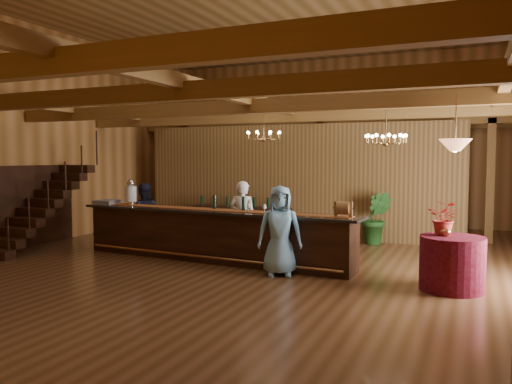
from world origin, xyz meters
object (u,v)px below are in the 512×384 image
at_px(beverage_dispenser, 131,193).
at_px(bartender, 243,218).
at_px(chandelier_left, 264,135).
at_px(guest, 280,231).
at_px(raffle_drum, 343,208).
at_px(chandelier_right, 386,139).
at_px(backbar_shelf, 241,221).
at_px(staff_second, 144,216).
at_px(pendant_lamp, 455,145).
at_px(round_table, 452,263).
at_px(tasting_bar, 212,235).
at_px(floor_plant, 376,218).

height_order(beverage_dispenser, bartender, beverage_dispenser).
distance_m(chandelier_left, guest, 2.87).
height_order(beverage_dispenser, raffle_drum, beverage_dispenser).
xyz_separation_m(chandelier_left, chandelier_right, (2.77, -0.38, -0.13)).
distance_m(backbar_shelf, staff_second, 3.01).
relative_size(chandelier_right, pendant_lamp, 0.89).
bearing_deg(round_table, tasting_bar, 173.66).
distance_m(tasting_bar, guest, 1.95).
relative_size(round_table, floor_plant, 0.78).
distance_m(tasting_bar, raffle_drum, 2.98).
bearing_deg(round_table, guest, -177.04).
xyz_separation_m(chandelier_right, pendant_lamp, (1.32, -1.34, -0.17)).
xyz_separation_m(tasting_bar, raffle_drum, (2.89, -0.24, 0.71)).
height_order(beverage_dispenser, floor_plant, beverage_dispenser).
height_order(beverage_dispenser, guest, beverage_dispenser).
relative_size(bartender, floor_plant, 1.26).
bearing_deg(raffle_drum, beverage_dispenser, 175.00).
distance_m(pendant_lamp, floor_plant, 4.70).
xyz_separation_m(chandelier_left, floor_plant, (2.16, 2.19, -2.03)).
xyz_separation_m(guest, floor_plant, (1.05, 4.07, -0.17)).
relative_size(tasting_bar, floor_plant, 4.91).
bearing_deg(raffle_drum, chandelier_right, 61.37).
bearing_deg(chandelier_right, tasting_bar, -166.81).
bearing_deg(tasting_bar, guest, -17.01).
distance_m(beverage_dispenser, round_table, 7.16).
bearing_deg(pendant_lamp, chandelier_left, 157.19).
height_order(raffle_drum, pendant_lamp, pendant_lamp).
relative_size(backbar_shelf, bartender, 1.73).
relative_size(chandelier_left, floor_plant, 0.60).
height_order(raffle_drum, chandelier_left, chandelier_left).
xyz_separation_m(raffle_drum, backbar_shelf, (-3.78, 3.56, -0.85)).
distance_m(beverage_dispenser, staff_second, 0.73).
relative_size(tasting_bar, chandelier_left, 8.20).
bearing_deg(chandelier_left, bartender, -121.27).
height_order(round_table, chandelier_right, chandelier_right).
distance_m(round_table, guest, 3.02).
bearing_deg(raffle_drum, pendant_lamp, -8.58).
bearing_deg(pendant_lamp, floor_plant, 116.32).
height_order(round_table, pendant_lamp, pendant_lamp).
bearing_deg(backbar_shelf, floor_plant, 1.94).
xyz_separation_m(backbar_shelf, round_table, (5.69, -3.85, 0.04)).
distance_m(chandelier_right, bartender, 3.53).
bearing_deg(tasting_bar, raffle_drum, -1.00).
bearing_deg(pendant_lamp, backbar_shelf, 145.92).
distance_m(raffle_drum, chandelier_right, 1.78).
height_order(tasting_bar, staff_second, staff_second).
relative_size(raffle_drum, chandelier_right, 0.42).
xyz_separation_m(tasting_bar, chandelier_left, (0.69, 1.19, 2.15)).
height_order(backbar_shelf, round_table, round_table).
xyz_separation_m(pendant_lamp, guest, (-2.99, -0.15, -1.56)).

